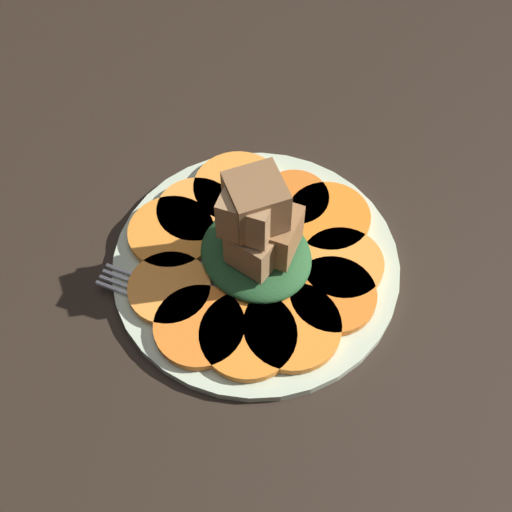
{
  "coord_description": "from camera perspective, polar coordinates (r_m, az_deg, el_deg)",
  "views": [
    {
      "loc": [
        26.65,
        -24.51,
        60.63
      ],
      "look_at": [
        0.0,
        0.0,
        4.1
      ],
      "focal_mm": 50.0,
      "sensor_mm": 36.0,
      "label": 1
    }
  ],
  "objects": [
    {
      "name": "center_pile",
      "position": [
        0.64,
        0.13,
        1.62
      ],
      "size": [
        11.04,
        9.94,
        11.79
      ],
      "color": "#235128",
      "rests_on": "plate"
    },
    {
      "name": "fork",
      "position": [
        0.66,
        -5.14,
        -4.05
      ],
      "size": [
        18.59,
        10.04,
        0.4
      ],
      "rotation": [
        0.0,
        0.0,
        0.44
      ],
      "color": "silver",
      "rests_on": "plate"
    },
    {
      "name": "carrot_slice_9",
      "position": [
        0.71,
        5.82,
        3.11
      ],
      "size": [
        8.28,
        8.28,
        0.84
      ],
      "primitive_type": "cylinder",
      "color": "orange",
      "rests_on": "plate"
    },
    {
      "name": "plate",
      "position": [
        0.68,
        -0.0,
        -0.71
      ],
      "size": [
        27.49,
        27.49,
        1.05
      ],
      "color": "beige",
      "rests_on": "table_slab"
    },
    {
      "name": "carrot_slice_6",
      "position": [
        0.64,
        2.91,
        -5.67
      ],
      "size": [
        8.9,
        8.9,
        0.84
      ],
      "primitive_type": "cylinder",
      "color": "orange",
      "rests_on": "plate"
    },
    {
      "name": "carrot_slice_1",
      "position": [
        0.71,
        -4.84,
        3.63
      ],
      "size": [
        7.78,
        7.78,
        0.84
      ],
      "primitive_type": "cylinder",
      "color": "#F99438",
      "rests_on": "plate"
    },
    {
      "name": "table_slab",
      "position": [
        0.7,
        -0.0,
        -1.37
      ],
      "size": [
        120.0,
        120.0,
        2.0
      ],
      "primitive_type": "cube",
      "color": "black",
      "rests_on": "ground"
    },
    {
      "name": "carrot_slice_2",
      "position": [
        0.7,
        -6.8,
        1.87
      ],
      "size": [
        8.42,
        8.42,
        0.84
      ],
      "primitive_type": "cylinder",
      "color": "orange",
      "rests_on": "plate"
    },
    {
      "name": "carrot_slice_7",
      "position": [
        0.66,
        6.18,
        -3.14
      ],
      "size": [
        8.06,
        8.06,
        0.84
      ],
      "primitive_type": "cylinder",
      "color": "orange",
      "rests_on": "plate"
    },
    {
      "name": "carrot_slice_3",
      "position": [
        0.66,
        -6.95,
        -2.61
      ],
      "size": [
        7.71,
        7.71,
        0.84
      ],
      "primitive_type": "cylinder",
      "color": "#F99438",
      "rests_on": "plate"
    },
    {
      "name": "carrot_slice_5",
      "position": [
        0.64,
        -0.63,
        -6.35
      ],
      "size": [
        8.8,
        8.8,
        0.84
      ],
      "primitive_type": "cylinder",
      "color": "orange",
      "rests_on": "plate"
    },
    {
      "name": "carrot_slice_10",
      "position": [
        0.72,
        3.12,
        4.6
      ],
      "size": [
        6.88,
        6.88,
        0.84
      ],
      "primitive_type": "cylinder",
      "color": "orange",
      "rests_on": "plate"
    },
    {
      "name": "carrot_slice_8",
      "position": [
        0.68,
        6.9,
        -0.63
      ],
      "size": [
        7.92,
        7.92,
        0.84
      ],
      "primitive_type": "cylinder",
      "color": "orange",
      "rests_on": "plate"
    },
    {
      "name": "carrot_slice_4",
      "position": [
        0.64,
        -4.56,
        -5.65
      ],
      "size": [
        8.25,
        8.25,
        0.84
      ],
      "primitive_type": "cylinder",
      "color": "orange",
      "rests_on": "plate"
    },
    {
      "name": "carrot_slice_0",
      "position": [
        0.73,
        -1.45,
        5.46
      ],
      "size": [
        9.08,
        9.08,
        0.84
      ],
      "primitive_type": "cylinder",
      "color": "orange",
      "rests_on": "plate"
    }
  ]
}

